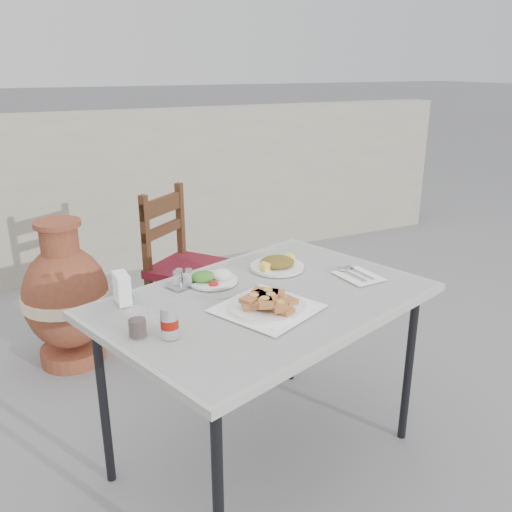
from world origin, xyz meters
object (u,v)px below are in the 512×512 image
salad_rice_plate (212,278)px  napkin_holder (122,288)px  cola_glass (137,324)px  condiment_caddy (181,280)px  soda_can (169,322)px  cafe_table (265,308)px  pide_plate (267,301)px  salad_chopped_plate (277,264)px  chair (185,265)px  terracotta_urn (67,298)px

salad_rice_plate → napkin_holder: bearing=-174.0°
salad_rice_plate → cola_glass: bearing=-140.8°
condiment_caddy → soda_can: bearing=-114.0°
cafe_table → condiment_caddy: (-0.24, 0.22, 0.07)m
pide_plate → soda_can: 0.37m
pide_plate → soda_can: (-0.36, -0.05, 0.02)m
soda_can → cola_glass: bearing=147.2°
salad_chopped_plate → soda_can: size_ratio=2.22×
cafe_table → chair: (0.07, 1.11, -0.21)m
cafe_table → salad_chopped_plate: bearing=52.9°
salad_chopped_plate → cola_glass: bearing=-154.3°
cola_glass → napkin_holder: bearing=86.2°
napkin_holder → chair: 1.13m
soda_can → cola_glass: (-0.09, 0.06, -0.01)m
salad_rice_plate → terracotta_urn: bearing=115.6°
salad_rice_plate → chair: 0.96m
chair → salad_rice_plate: bearing=-139.6°
chair → salad_chopped_plate: bearing=-120.6°
salad_chopped_plate → soda_can: soda_can is taller
chair → condiment_caddy: bearing=-147.0°
cafe_table → pide_plate: pide_plate is taller
pide_plate → napkin_holder: (-0.43, 0.27, 0.03)m
salad_chopped_plate → soda_can: bearing=-147.1°
soda_can → cafe_table: bearing=19.9°
soda_can → napkin_holder: (-0.07, 0.32, 0.00)m
salad_chopped_plate → napkin_holder: 0.66m
salad_chopped_plate → chair: size_ratio=0.26×
soda_can → cola_glass: 0.10m
salad_rice_plate → soda_can: size_ratio=1.92×
condiment_caddy → napkin_holder: bearing=-167.7°
cafe_table → salad_rice_plate: salad_rice_plate is taller
cola_glass → napkin_holder: napkin_holder is taller
pide_plate → cola_glass: bearing=178.9°
napkin_holder → condiment_caddy: (0.24, 0.05, -0.03)m
napkin_holder → terracotta_urn: bearing=94.8°
condiment_caddy → terracotta_urn: (-0.33, 0.92, -0.38)m
chair → cafe_table: bearing=-131.0°
salad_chopped_plate → cola_glass: 0.75m
salad_chopped_plate → napkin_holder: size_ratio=2.06×
cafe_table → napkin_holder: napkin_holder is taller
soda_can → chair: bearing=69.1°
salad_rice_plate → cola_glass: (-0.37, -0.30, 0.02)m
salad_rice_plate → terracotta_urn: size_ratio=0.25×
salad_rice_plate → cola_glass: size_ratio=2.20×
cola_glass → terracotta_urn: size_ratio=0.11×
chair → terracotta_urn: bearing=138.9°
condiment_caddy → salad_rice_plate: bearing=-6.5°
salad_rice_plate → terracotta_urn: terracotta_urn is taller
soda_can → chair: 1.38m
napkin_holder → condiment_caddy: 0.24m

